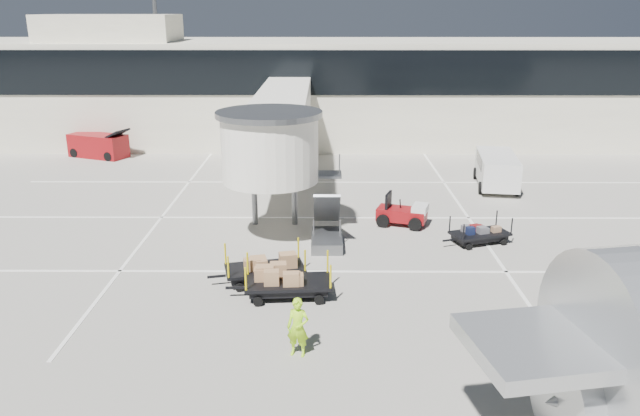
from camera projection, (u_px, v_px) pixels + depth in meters
The scene contains 11 objects.
ground at pixel (364, 293), 23.87m from camera, with size 140.00×140.00×0.00m, color #B0AA9D.
lane_markings at pixel (340, 216), 32.76m from camera, with size 40.00×30.00×0.02m.
terminal at pixel (338, 89), 51.15m from camera, with size 64.00×12.11×15.20m.
jet_bridge at pixel (280, 125), 34.27m from camera, with size 5.70×20.40×6.03m.
baggage_tug at pixel (403, 214), 31.20m from camera, with size 2.71×2.20×1.62m.
suitcase_cart at pixel (479, 234), 28.77m from camera, with size 3.30×2.13×1.28m.
box_cart_near at pixel (289, 283), 23.31m from camera, with size 3.99×1.82×1.55m.
box_cart_far at pixel (265, 270), 24.64m from camera, with size 3.90×2.20×1.49m.
ground_worker at pixel (298, 327), 19.28m from camera, with size 0.70×0.46×1.93m, color #A3EB18.
minivan at pixel (497, 167), 37.90m from camera, with size 2.90×5.49×1.99m.
belt_loader at pixel (99, 146), 45.62m from camera, with size 4.85×3.29×2.20m.
Camera 1 is at (-1.56, -21.76, 10.34)m, focal length 35.00 mm.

